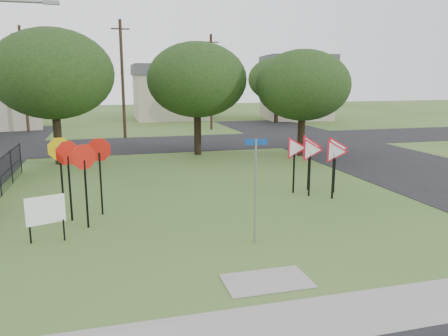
# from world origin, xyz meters

# --- Properties ---
(ground) EXTENTS (140.00, 140.00, 0.00)m
(ground) POSITION_xyz_m (0.00, 0.00, 0.00)
(ground) COLOR #3B5D23
(sidewalk) EXTENTS (30.00, 1.60, 0.02)m
(sidewalk) POSITION_xyz_m (0.00, -4.20, 0.01)
(sidewalk) COLOR gray
(sidewalk) RESTS_ON ground
(street_right) EXTENTS (8.00, 50.00, 0.02)m
(street_right) POSITION_xyz_m (12.00, 10.00, 0.01)
(street_right) COLOR black
(street_right) RESTS_ON ground
(street_far) EXTENTS (60.00, 8.00, 0.02)m
(street_far) POSITION_xyz_m (0.00, 20.00, 0.01)
(street_far) COLOR black
(street_far) RESTS_ON ground
(curb_pad) EXTENTS (2.00, 1.20, 0.02)m
(curb_pad) POSITION_xyz_m (0.00, -2.40, 0.01)
(curb_pad) COLOR gray
(curb_pad) RESTS_ON ground
(street_name_sign) EXTENTS (0.61, 0.12, 3.00)m
(street_name_sign) POSITION_xyz_m (0.53, 0.02, 1.72)
(street_name_sign) COLOR gray
(street_name_sign) RESTS_ON ground
(stop_sign_cluster) EXTENTS (2.11, 2.19, 2.68)m
(stop_sign_cluster) POSITION_xyz_m (-4.37, 3.61, 1.97)
(stop_sign_cluster) COLOR black
(stop_sign_cluster) RESTS_ON ground
(yield_sign_cluster) EXTENTS (2.64, 2.08, 2.40)m
(yield_sign_cluster) POSITION_xyz_m (4.68, 4.48, 1.76)
(yield_sign_cluster) COLOR black
(yield_sign_cluster) RESTS_ON ground
(info_board) EXTENTS (1.04, 0.40, 1.36)m
(info_board) POSITION_xyz_m (-5.21, 1.62, 0.91)
(info_board) COLOR black
(info_board) RESTS_ON ground
(far_pole_a) EXTENTS (1.40, 0.24, 9.00)m
(far_pole_a) POSITION_xyz_m (-2.00, 24.00, 4.60)
(far_pole_a) COLOR #38281A
(far_pole_a) RESTS_ON ground
(far_pole_b) EXTENTS (1.40, 0.24, 8.50)m
(far_pole_b) POSITION_xyz_m (6.00, 28.00, 4.35)
(far_pole_b) COLOR #38281A
(far_pole_b) RESTS_ON ground
(far_pole_c) EXTENTS (1.40, 0.24, 9.00)m
(far_pole_c) POSITION_xyz_m (-10.00, 30.00, 4.60)
(far_pole_c) COLOR #38281A
(far_pole_c) RESTS_ON ground
(house_mid) EXTENTS (8.40, 8.40, 6.20)m
(house_mid) POSITION_xyz_m (4.00, 40.00, 3.15)
(house_mid) COLOR #B3AA90
(house_mid) RESTS_ON ground
(house_right) EXTENTS (8.30, 8.30, 7.20)m
(house_right) POSITION_xyz_m (18.00, 36.00, 3.65)
(house_right) COLOR #B3AA90
(house_right) RESTS_ON ground
(tree_near_left) EXTENTS (6.40, 6.40, 7.27)m
(tree_near_left) POSITION_xyz_m (-6.00, 14.00, 4.86)
(tree_near_left) COLOR black
(tree_near_left) RESTS_ON ground
(tree_near_mid) EXTENTS (6.00, 6.00, 6.80)m
(tree_near_mid) POSITION_xyz_m (2.00, 15.00, 4.54)
(tree_near_mid) COLOR black
(tree_near_mid) RESTS_ON ground
(tree_near_right) EXTENTS (5.60, 5.60, 6.33)m
(tree_near_right) POSITION_xyz_m (8.00, 13.00, 4.22)
(tree_near_right) COLOR black
(tree_near_right) RESTS_ON ground
(tree_far_right) EXTENTS (6.00, 6.00, 6.80)m
(tree_far_right) POSITION_xyz_m (14.00, 32.00, 4.54)
(tree_far_right) COLOR black
(tree_far_right) RESTS_ON ground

